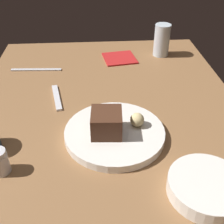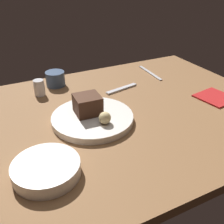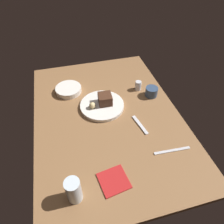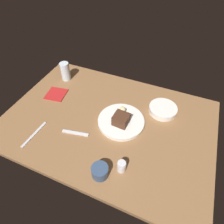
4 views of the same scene
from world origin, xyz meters
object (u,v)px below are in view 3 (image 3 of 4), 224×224
Objects in this scene: water_glass at (74,190)px; coffee_cup at (151,92)px; chocolate_cake_slice at (105,99)px; butter_knife at (172,151)px; bread_roll at (92,105)px; salt_shaker at (138,86)px; dessert_plate at (102,106)px; side_bowl at (69,90)px; dessert_spoon at (140,125)px; folded_napkin at (114,181)px.

water_glass is 78.39cm from coffee_cup.
butter_knife is at bearing -149.20° from chocolate_cake_slice.
salt_shaker reaches higher than bread_roll.
salt_shaker reaches higher than dessert_plate.
side_bowl is at bearing -50.15° from butter_knife.
dessert_spoon is (-20.98, -15.09, -4.97)cm from chocolate_cake_slice.
chocolate_cake_slice is 58.11cm from water_glass.
side_bowl reaches higher than dessert_spoon.
dessert_spoon is at bearing -39.07° from folded_napkin.
salt_shaker is 10.22cm from coffee_cup.
salt_shaker is 0.33× the size of butter_knife.
side_bowl is at bearing -4.13° from water_glass.
side_bowl is at bearing -149.75° from dessert_spoon.
water_glass reaches higher than bread_roll.
coffee_cup is 43.82cm from butter_knife.
dessert_plate is at bearing -75.35° from bread_roll.
side_bowl is 2.13× the size of coffee_cup.
salt_shaker reaches higher than folded_napkin.
chocolate_cake_slice is 48.45cm from butter_knife.
coffee_cup is (-8.19, -6.12, -0.07)cm from salt_shaker.
folded_napkin is at bearing 170.84° from chocolate_cake_slice.
water_glass is 1.63× the size of coffee_cup.
dessert_plate is 56.82cm from water_glass.
chocolate_cake_slice is at bearing -26.03° from water_glass.
salt_shaker is 0.80× the size of coffee_cup.
dessert_spoon is at bearing -52.43° from water_glass.
dessert_spoon is 36.59cm from folded_napkin.
chocolate_cake_slice is 1.04× the size of coffee_cup.
butter_knife is (-60.75, -44.99, -1.53)cm from side_bowl.
dessert_plate reaches higher than butter_knife.
bread_roll is 0.61× the size of salt_shaker.
chocolate_cake_slice is 0.43× the size of butter_knife.
chocolate_cake_slice is 50.28cm from folded_napkin.
chocolate_cake_slice is at bearing -133.62° from side_bowl.
bread_roll is 47.26cm from folded_napkin.
chocolate_cake_slice reaches higher than folded_napkin.
water_glass is (-62.25, 50.53, 3.34)cm from salt_shaker.
dessert_plate is 1.59× the size of side_bowl.
coffee_cup is (4.15, -39.49, -1.07)cm from bread_roll.
butter_knife is (-39.10, -33.00, -3.85)cm from bread_roll.
chocolate_cake_slice reaches higher than side_bowl.
bread_roll is (-2.29, 8.32, -1.22)cm from chocolate_cake_slice.
coffee_cup reaches higher than dessert_spoon.
chocolate_cake_slice is 8.72cm from bread_roll.
bread_roll is (-1.61, 6.17, 3.00)cm from dessert_plate.
water_glass is 51.69cm from butter_knife.
chocolate_cake_slice reaches higher than dessert_spoon.
salt_shaker is at bearing 36.79° from coffee_cup.
side_bowl is at bearing 46.38° from chocolate_cake_slice.
salt_shaker is 0.42× the size of dessert_spoon.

